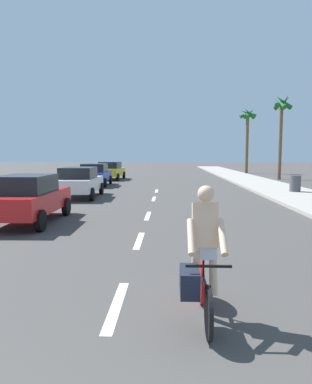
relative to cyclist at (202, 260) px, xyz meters
The scene contains 15 objects.
ground_plane 15.87m from the cyclist, 94.37° to the left, with size 160.00×160.00×0.00m, color #423F3D.
sidewalk_strip 18.91m from the cyclist, 70.48° to the left, with size 3.60×80.00×0.14m, color #9E998E.
lane_stripe_1 1.52m from the cyclist, 161.24° to the left, with size 0.16×1.80×0.01m, color white.
lane_stripe_2 4.62m from the cyclist, 105.41° to the left, with size 0.16×1.80×0.01m, color white.
lane_stripe_3 8.20m from the cyclist, 98.51° to the left, with size 0.16×1.80×0.01m, color white.
lane_stripe_4 13.10m from the cyclist, 95.30° to the left, with size 0.16×1.80×0.01m, color white.
lane_stripe_5 16.91m from the cyclist, 94.10° to the left, with size 0.16×1.80×0.01m, color white.
cyclist is the anchor object (origin of this frame).
parked_car_red 8.32m from the cyclist, 127.10° to the left, with size 1.93×4.06×1.57m.
parked_car_white 14.38m from the cyclist, 110.68° to the left, with size 2.08×4.29×1.57m.
parked_car_blue 21.07m from the cyclist, 105.70° to the left, with size 2.10×4.32×1.57m.
parked_car_yellow 27.11m from the cyclist, 101.98° to the left, with size 2.18×4.44×1.57m.
palm_tree_far 29.17m from the cyclist, 71.07° to the left, with size 1.83×1.93×7.45m.
palm_tree_distant 38.90m from the cyclist, 77.03° to the left, with size 1.97×1.72×7.67m.
trash_bin_far 16.89m from the cyclist, 66.78° to the left, with size 0.60×0.60×0.91m, color #47474C.
Camera 1 is at (0.77, -0.39, 2.23)m, focal length 33.08 mm.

